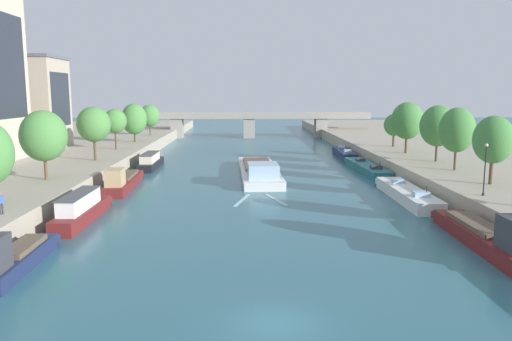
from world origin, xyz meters
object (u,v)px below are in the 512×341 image
(moored_boat_right_midway, at_px, (488,236))
(lamppost_right_bank, at_px, (485,167))
(moored_boat_left_gap_after, at_px, (151,162))
(tree_right_far, at_px, (394,125))
(person_on_quay, at_px, (1,202))
(tree_left_distant, at_px, (134,119))
(tree_right_nearest, at_px, (493,140))
(moored_boat_right_downstream, at_px, (407,194))
(tree_right_end_of_row, at_px, (457,130))
(moored_boat_left_downstream, at_px, (82,209))
(tree_left_past_mid, at_px, (44,136))
(bridge_far, at_px, (249,122))
(barge_midriver, at_px, (259,170))
(moored_boat_left_midway, at_px, (123,181))
(tree_right_midway, at_px, (407,121))
(tree_left_midway, at_px, (150,116))
(tree_left_third, at_px, (94,124))
(moored_boat_right_upstream, at_px, (344,153))
(moored_boat_left_near, at_px, (15,257))
(tree_left_nearest, at_px, (115,121))
(moored_boat_right_second, at_px, (366,168))
(tree_right_third, at_px, (438,126))

(moored_boat_right_midway, height_order, lamppost_right_bank, lamppost_right_bank)
(moored_boat_left_gap_after, distance_m, tree_right_far, 40.23)
(person_on_quay, bearing_deg, tree_left_distant, 91.88)
(tree_right_nearest, bearing_deg, moored_boat_right_downstream, 156.09)
(tree_right_end_of_row, bearing_deg, moored_boat_left_downstream, -160.34)
(tree_left_past_mid, height_order, bridge_far, tree_left_past_mid)
(tree_left_past_mid, bearing_deg, moored_boat_left_downstream, -53.98)
(barge_midriver, distance_m, moored_boat_left_gap_after, 17.90)
(moored_boat_left_midway, height_order, tree_right_midway, tree_right_midway)
(tree_left_distant, height_order, tree_left_midway, tree_left_distant)
(moored_boat_left_downstream, bearing_deg, moored_boat_right_downstream, 14.60)
(moored_boat_left_midway, bearing_deg, tree_right_end_of_row, -1.83)
(moored_boat_right_midway, bearing_deg, tree_right_midway, 80.26)
(tree_left_third, height_order, tree_left_midway, tree_left_third)
(moored_boat_right_downstream, distance_m, bridge_far, 74.27)
(moored_boat_left_gap_after, xyz_separation_m, moored_boat_right_upstream, (31.51, 12.12, -0.31))
(moored_boat_left_near, xyz_separation_m, tree_right_end_of_row, (39.11, 26.10, 5.99))
(tree_right_end_of_row, bearing_deg, tree_left_nearest, 153.22)
(tree_left_past_mid, relative_size, bridge_far, 0.12)
(moored_boat_left_downstream, distance_m, moored_boat_left_gap_after, 31.15)
(tree_right_end_of_row, relative_size, tree_right_midway, 0.96)
(moored_boat_right_upstream, xyz_separation_m, tree_right_end_of_row, (7.01, -29.39, 6.25))
(tree_right_far, bearing_deg, moored_boat_left_midway, -148.23)
(moored_boat_left_downstream, bearing_deg, tree_right_end_of_row, 19.66)
(moored_boat_right_midway, relative_size, person_on_quay, 8.97)
(tree_left_distant, relative_size, tree_right_far, 1.29)
(tree_left_third, relative_size, tree_right_midway, 0.94)
(moored_boat_right_second, relative_size, tree_left_past_mid, 2.31)
(tree_left_third, xyz_separation_m, tree_right_midway, (44.08, 6.84, 0.03))
(moored_boat_left_downstream, xyz_separation_m, tree_right_third, (39.53, 21.33, 5.75))
(tree_right_nearest, relative_size, tree_right_far, 1.24)
(tree_right_midway, bearing_deg, tree_left_past_mid, -154.28)
(moored_boat_left_near, distance_m, moored_boat_left_gap_after, 43.38)
(moored_boat_left_midway, relative_size, tree_right_end_of_row, 1.96)
(moored_boat_left_gap_after, xyz_separation_m, tree_right_midway, (38.17, -0.76, 6.07))
(moored_boat_right_midway, height_order, moored_boat_right_downstream, moored_boat_right_midway)
(moored_boat_right_upstream, bearing_deg, moored_boat_left_downstream, -126.33)
(tree_left_distant, distance_m, tree_right_far, 45.94)
(moored_boat_right_downstream, xyz_separation_m, tree_right_third, (8.14, 13.16, 6.22))
(moored_boat_right_upstream, distance_m, tree_right_nearest, 39.35)
(moored_boat_right_downstream, height_order, tree_right_third, tree_right_third)
(moored_boat_right_upstream, bearing_deg, moored_boat_right_midway, -90.03)
(moored_boat_left_near, distance_m, moored_boat_right_midway, 32.28)
(barge_midriver, bearing_deg, tree_right_nearest, -39.11)
(moored_boat_right_upstream, relative_size, tree_left_third, 1.94)
(tree_left_past_mid, bearing_deg, moored_boat_left_midway, 44.94)
(moored_boat_right_upstream, xyz_separation_m, tree_left_nearest, (-37.93, -6.71, 6.04))
(moored_boat_left_downstream, height_order, moored_boat_left_gap_after, moored_boat_left_downstream)
(tree_left_third, bearing_deg, moored_boat_right_midway, -40.68)
(moored_boat_left_downstream, xyz_separation_m, moored_boat_left_gap_after, (0.31, 31.15, -0.15))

